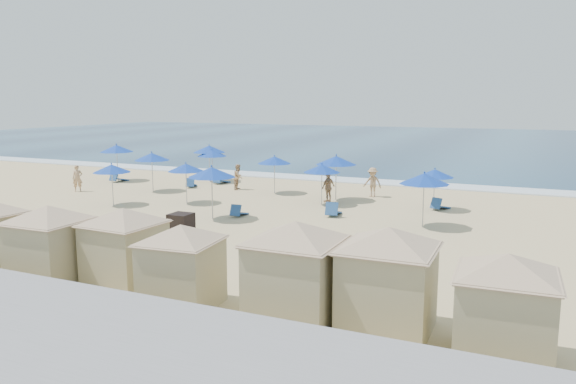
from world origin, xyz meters
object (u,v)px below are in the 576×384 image
object	(u,v)px
umbrella_3	(112,168)
umbrella_4	(209,149)
umbrella_2	(212,153)
beachgoer_1	(238,177)
umbrella_5	(186,168)
umbrella_10	(435,173)
umbrella_1	(152,157)
umbrella_7	(274,160)
umbrella_6	(212,172)
umbrella_9	(336,160)
cabana_6	(506,295)
cabana_1	(49,235)
cabana_2	(124,237)
umbrella_0	(117,149)
umbrella_8	(322,168)
cabana_5	(388,266)
beachgoer_0	(78,178)
trash_bin	(181,224)
beachgoer_2	(328,187)
cabana_4	(295,259)
cabana_3	(181,255)
umbrella_11	(424,179)

from	to	relation	value
umbrella_3	umbrella_4	xyz separation A→B (m)	(-0.24, 10.09, 0.25)
umbrella_2	beachgoer_1	distance (m)	4.06
umbrella_5	umbrella_10	bearing A→B (deg)	16.21
umbrella_3	umbrella_10	xyz separation A→B (m)	(16.17, 5.92, -0.08)
umbrella_1	umbrella_5	distance (m)	5.05
umbrella_1	beachgoer_1	bearing A→B (deg)	31.43
umbrella_7	umbrella_6	bearing A→B (deg)	-85.72
umbrella_2	umbrella_9	bearing A→B (deg)	-17.01
beachgoer_1	cabana_6	bearing A→B (deg)	-147.11
cabana_1	umbrella_5	size ratio (longest dim) A/B	1.91
cabana_2	umbrella_4	xyz separation A→B (m)	(-10.01, 20.41, 0.72)
umbrella_0	umbrella_6	xyz separation A→B (m)	(13.06, -8.17, -0.03)
umbrella_4	umbrella_8	xyz separation A→B (m)	(10.56, -5.25, -0.26)
umbrella_1	umbrella_2	distance (m)	5.06
umbrella_1	umbrella_9	size ratio (longest dim) A/B	0.95
umbrella_10	cabana_5	bearing A→B (deg)	-83.55
umbrella_0	umbrella_6	world-z (taller)	umbrella_0
umbrella_6	beachgoer_1	distance (m)	9.09
umbrella_0	umbrella_3	xyz separation A→B (m)	(6.18, -7.37, -0.29)
umbrella_4	umbrella_8	world-z (taller)	umbrella_4
umbrella_3	umbrella_5	size ratio (longest dim) A/B	1.01
cabana_2	umbrella_7	distance (m)	17.91
umbrella_6	beachgoer_0	distance (m)	12.63
trash_bin	cabana_5	world-z (taller)	cabana_5
trash_bin	beachgoer_2	xyz separation A→B (m)	(3.01, 9.79, 0.39)
cabana_1	umbrella_1	xyz separation A→B (m)	(-8.59, 15.89, 0.60)
cabana_5	cabana_6	bearing A→B (deg)	-12.28
umbrella_4	umbrella_9	size ratio (longest dim) A/B	0.98
beachgoer_2	umbrella_4	bearing A→B (deg)	-91.36
umbrella_0	umbrella_5	bearing A→B (deg)	-28.69
cabana_2	cabana_4	xyz separation A→B (m)	(5.93, -0.42, 0.14)
cabana_1	umbrella_1	world-z (taller)	cabana_1
umbrella_10	umbrella_2	bearing A→B (deg)	166.89
umbrella_3	trash_bin	bearing A→B (deg)	-28.78
umbrella_1	umbrella_3	world-z (taller)	umbrella_1
cabana_2	cabana_5	bearing A→B (deg)	-0.31
trash_bin	cabana_4	distance (m)	10.77
cabana_1	umbrella_2	distance (m)	22.01
umbrella_0	umbrella_2	xyz separation A→B (m)	(6.47, 2.24, -0.27)
cabana_4	beachgoer_0	bearing A→B (deg)	147.39
trash_bin	beachgoer_1	size ratio (longest dim) A/B	0.55
umbrella_6	beachgoer_0	bearing A→B (deg)	164.18
umbrella_1	beachgoer_2	world-z (taller)	umbrella_1
cabana_3	umbrella_11	xyz separation A→B (m)	(4.05, 12.73, 0.73)
cabana_6	umbrella_11	xyz separation A→B (m)	(-4.28, 12.61, 0.65)
cabana_5	umbrella_10	xyz separation A→B (m)	(-1.84, 16.28, 0.26)
umbrella_1	umbrella_9	distance (m)	11.72
umbrella_7	umbrella_10	xyz separation A→B (m)	(9.89, -1.32, -0.12)
cabana_5	umbrella_9	xyz separation A→B (m)	(-7.46, 16.84, 0.62)
cabana_2	cabana_1	bearing A→B (deg)	-159.40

